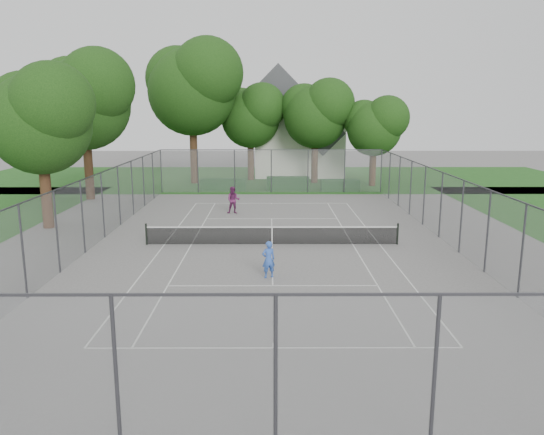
{
  "coord_description": "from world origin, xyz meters",
  "views": [
    {
      "loc": [
        -0.1,
        -26.15,
        6.83
      ],
      "look_at": [
        0.0,
        1.0,
        1.2
      ],
      "focal_mm": 35.0,
      "sensor_mm": 36.0,
      "label": 1
    }
  ],
  "objects_px": {
    "tennis_net": "(272,235)",
    "woman_player": "(233,200)",
    "girl_player": "(268,259)",
    "house": "(299,132)"
  },
  "relations": [
    {
      "from": "tennis_net",
      "to": "house",
      "type": "relative_size",
      "value": 1.17
    },
    {
      "from": "house",
      "to": "woman_player",
      "type": "bearing_deg",
      "value": -104.63
    },
    {
      "from": "house",
      "to": "girl_player",
      "type": "bearing_deg",
      "value": -95.06
    },
    {
      "from": "tennis_net",
      "to": "house",
      "type": "xyz_separation_m",
      "value": [
        2.84,
        28.65,
        3.9
      ]
    },
    {
      "from": "tennis_net",
      "to": "woman_player",
      "type": "height_order",
      "value": "woman_player"
    },
    {
      "from": "house",
      "to": "woman_player",
      "type": "relative_size",
      "value": 6.14
    },
    {
      "from": "tennis_net",
      "to": "girl_player",
      "type": "bearing_deg",
      "value": -91.78
    },
    {
      "from": "tennis_net",
      "to": "woman_player",
      "type": "distance_m",
      "value": 8.5
    },
    {
      "from": "woman_player",
      "to": "house",
      "type": "bearing_deg",
      "value": 77.66
    },
    {
      "from": "tennis_net",
      "to": "girl_player",
      "type": "xyz_separation_m",
      "value": [
        -0.17,
        -5.36,
        0.26
      ]
    }
  ]
}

